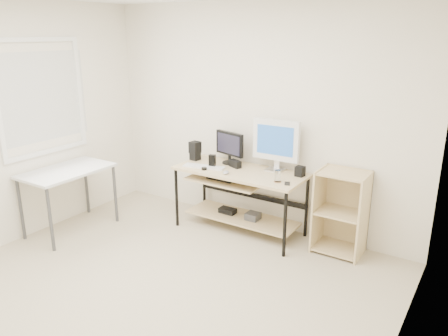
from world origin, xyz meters
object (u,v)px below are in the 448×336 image
shelf_unit (342,211)px  white_imac (276,142)px  black_monitor (230,146)px  side_table (67,176)px  desk (238,187)px  audio_controller (212,161)px

shelf_unit → white_imac: bearing=177.1°
shelf_unit → black_monitor: bearing=180.0°
side_table → white_imac: (2.02, 1.26, 0.42)m
shelf_unit → black_monitor: 1.49m
desk → audio_controller: 0.43m
desk → shelf_unit: 1.19m
desk → side_table: 1.97m
side_table → shelf_unit: 3.09m
shelf_unit → black_monitor: black_monitor is taller
shelf_unit → white_imac: 1.03m
side_table → audio_controller: size_ratio=6.63×
shelf_unit → white_imac: size_ratio=1.54×
desk → black_monitor: bearing=144.1°
side_table → audio_controller: (1.35, 0.98, 0.15)m
black_monitor → audio_controller: black_monitor is taller
shelf_unit → audio_controller: size_ratio=5.97×
shelf_unit → audio_controller: bearing=-170.9°
white_imac → side_table: bearing=-149.3°
side_table → white_imac: white_imac is taller
black_monitor → white_imac: 0.60m
black_monitor → white_imac: bearing=18.1°
white_imac → audio_controller: bearing=-158.7°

